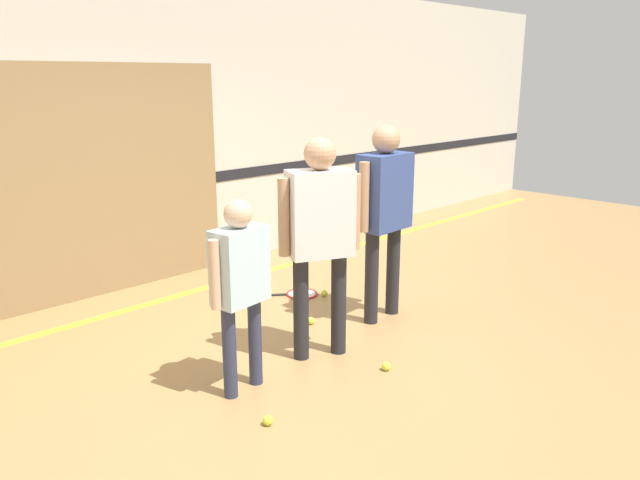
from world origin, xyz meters
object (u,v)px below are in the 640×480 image
at_px(tennis_ball_stray_right, 268,420).
at_px(tennis_ball_near_instructor, 386,366).
at_px(person_instructor, 320,225).
at_px(racket_spare_on_floor, 300,294).
at_px(person_student_right, 384,202).
at_px(tennis_ball_stray_left, 311,321).
at_px(person_student_left, 240,276).
at_px(tennis_ball_by_spare_racket, 324,293).

bearing_deg(tennis_ball_stray_right, tennis_ball_near_instructor, -2.52).
xyz_separation_m(person_instructor, tennis_ball_near_instructor, (0.16, -0.54, -1.02)).
relative_size(racket_spare_on_floor, tennis_ball_stray_right, 8.10).
distance_m(person_student_right, tennis_ball_stray_right, 2.28).
bearing_deg(person_instructor, racket_spare_on_floor, 78.16).
bearing_deg(tennis_ball_stray_left, person_student_left, -155.93).
xyz_separation_m(tennis_ball_near_instructor, tennis_ball_by_spare_racket, (0.82, 1.46, 0.00)).
bearing_deg(person_student_right, tennis_ball_stray_left, -32.69).
relative_size(tennis_ball_by_spare_racket, tennis_ball_stray_right, 1.00).
bearing_deg(person_student_right, racket_spare_on_floor, -85.49).
relative_size(person_instructor, person_student_right, 0.98).
xyz_separation_m(person_instructor, racket_spare_on_floor, (0.84, 1.12, -1.05)).
height_order(person_instructor, person_student_left, person_instructor).
height_order(person_student_left, tennis_ball_near_instructor, person_student_left).
distance_m(tennis_ball_near_instructor, tennis_ball_stray_left, 1.07).
bearing_deg(tennis_ball_stray_right, person_instructor, 27.25).
relative_size(person_student_left, tennis_ball_near_instructor, 20.63).
relative_size(person_student_right, tennis_ball_stray_right, 26.35).
distance_m(tennis_ball_near_instructor, tennis_ball_stray_right, 1.12).
bearing_deg(tennis_ball_stray_right, racket_spare_on_floor, 41.93).
height_order(tennis_ball_by_spare_racket, tennis_ball_stray_left, same).
bearing_deg(person_student_left, person_student_right, -0.88).
bearing_deg(person_student_left, person_instructor, -5.42).
height_order(tennis_ball_stray_left, tennis_ball_stray_right, same).
bearing_deg(tennis_ball_near_instructor, tennis_ball_stray_left, 77.92).
relative_size(person_student_left, tennis_ball_stray_right, 20.63).
xyz_separation_m(tennis_ball_near_instructor, tennis_ball_stray_left, (0.22, 1.04, 0.00)).
bearing_deg(tennis_ball_stray_right, person_student_left, 68.92).
distance_m(person_student_left, tennis_ball_by_spare_racket, 2.15).
relative_size(tennis_ball_stray_left, tennis_ball_stray_right, 1.00).
height_order(person_student_left, person_student_right, person_student_right).
bearing_deg(tennis_ball_near_instructor, person_student_right, 41.46).
height_order(person_instructor, tennis_ball_stray_left, person_instructor).
relative_size(person_student_right, tennis_ball_by_spare_racket, 26.35).
xyz_separation_m(person_student_left, tennis_ball_near_instructor, (0.93, -0.53, -0.81)).
xyz_separation_m(tennis_ball_by_spare_racket, tennis_ball_stray_right, (-1.94, -1.41, 0.00)).
relative_size(person_student_left, tennis_ball_stray_left, 20.63).
xyz_separation_m(tennis_ball_by_spare_racket, tennis_ball_stray_left, (-0.60, -0.42, 0.00)).
bearing_deg(person_student_right, person_instructor, 7.25).
bearing_deg(person_instructor, tennis_ball_by_spare_racket, 68.12).
bearing_deg(tennis_ball_by_spare_racket, tennis_ball_stray_left, -144.93).
bearing_deg(person_student_left, tennis_ball_stray_left, 17.26).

